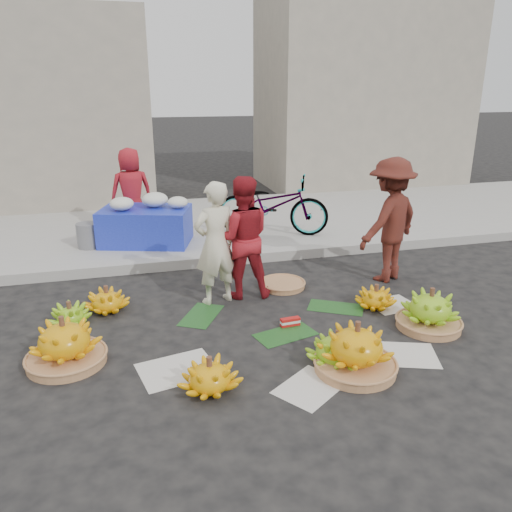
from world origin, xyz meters
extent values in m
plane|color=black|center=(0.00, 0.00, 0.00)|extent=(80.00, 80.00, 0.00)
cube|color=#989590|center=(0.00, 2.20, 0.07)|extent=(40.00, 0.25, 0.15)
cube|color=#989590|center=(0.00, 4.30, 0.06)|extent=(40.00, 4.00, 0.12)
cube|color=#9E9481|center=(-4.00, 7.20, 2.00)|extent=(6.00, 3.00, 4.00)
cube|color=#9E9481|center=(4.50, 7.70, 2.50)|extent=(5.00, 3.00, 5.00)
cylinder|color=#A06B43|center=(-2.31, -0.21, 0.04)|extent=(0.74, 0.74, 0.09)
cylinder|color=#533021|center=(-2.31, -0.21, 0.44)|extent=(0.05, 0.05, 0.12)
cylinder|color=#533021|center=(-1.06, -1.01, 0.27)|extent=(0.05, 0.05, 0.12)
cylinder|color=#A06B43|center=(0.31, -1.04, 0.04)|extent=(0.76, 0.76, 0.09)
cylinder|color=#533021|center=(0.31, -1.04, 0.45)|extent=(0.05, 0.05, 0.12)
cylinder|color=#533021|center=(0.19, -0.88, 0.30)|extent=(0.05, 0.05, 0.12)
cylinder|color=#A06B43|center=(1.47, -0.45, 0.04)|extent=(0.69, 0.69, 0.09)
cylinder|color=#533021|center=(1.47, -0.45, 0.41)|extent=(0.05, 0.05, 0.12)
cylinder|color=#533021|center=(1.16, 0.19, 0.24)|extent=(0.05, 0.05, 0.12)
cylinder|color=#533021|center=(-2.35, 0.67, 0.21)|extent=(0.05, 0.05, 0.12)
cylinder|color=#533021|center=(-1.95, 0.91, 0.26)|extent=(0.05, 0.05, 0.12)
cylinder|color=#A06B43|center=(0.28, 1.09, 0.03)|extent=(0.59, 0.59, 0.07)
cube|color=red|center=(0.01, -0.02, 0.05)|extent=(0.22, 0.09, 0.09)
imported|color=beige|center=(-0.65, 0.85, 0.75)|extent=(0.63, 0.50, 1.50)
imported|color=#AF1B21|center=(-0.29, 0.97, 0.76)|extent=(0.81, 0.66, 1.52)
imported|color=maroon|center=(1.74, 1.01, 0.83)|extent=(1.24, 1.04, 1.67)
cube|color=#1B29B4|center=(-1.36, 3.16, 0.41)|extent=(1.57, 1.23, 0.57)
ellipsoid|color=silver|center=(-1.70, 3.10, 0.79)|extent=(0.37, 0.37, 0.20)
ellipsoid|color=silver|center=(-1.19, 3.21, 0.81)|extent=(0.41, 0.41, 0.23)
ellipsoid|color=silver|center=(-0.85, 3.04, 0.78)|extent=(0.32, 0.32, 0.18)
cylinder|color=slate|center=(-2.25, 3.16, 0.31)|extent=(0.34, 0.34, 0.39)
imported|color=#AF1B21|center=(-1.53, 3.84, 0.85)|extent=(0.79, 0.60, 1.45)
imported|color=gray|center=(0.76, 3.18, 0.62)|extent=(1.38, 2.00, 1.00)
camera|label=1|loc=(-1.64, -4.75, 2.53)|focal=35.00mm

